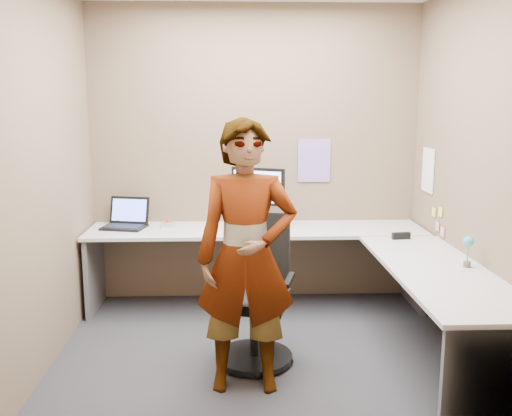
{
  "coord_description": "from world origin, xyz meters",
  "views": [
    {
      "loc": [
        -0.2,
        -3.95,
        1.84
      ],
      "look_at": [
        -0.03,
        0.25,
        1.05
      ],
      "focal_mm": 40.0,
      "sensor_mm": 36.0,
      "label": 1
    }
  ],
  "objects_px": {
    "office_chair": "(256,303)",
    "person": "(246,257)",
    "desk": "(314,262)",
    "monitor": "(258,189)"
  },
  "relations": [
    {
      "from": "desk",
      "to": "monitor",
      "type": "relative_size",
      "value": 6.35
    },
    {
      "from": "desk",
      "to": "office_chair",
      "type": "height_order",
      "value": "office_chair"
    },
    {
      "from": "desk",
      "to": "office_chair",
      "type": "bearing_deg",
      "value": -135.68
    },
    {
      "from": "monitor",
      "to": "desk",
      "type": "bearing_deg",
      "value": -33.18
    },
    {
      "from": "desk",
      "to": "person",
      "type": "height_order",
      "value": "person"
    },
    {
      "from": "person",
      "to": "monitor",
      "type": "bearing_deg",
      "value": 85.5
    },
    {
      "from": "office_chair",
      "to": "person",
      "type": "distance_m",
      "value": 0.6
    },
    {
      "from": "desk",
      "to": "monitor",
      "type": "bearing_deg",
      "value": 122.62
    },
    {
      "from": "desk",
      "to": "office_chair",
      "type": "relative_size",
      "value": 2.87
    },
    {
      "from": "office_chair",
      "to": "monitor",
      "type": "bearing_deg",
      "value": 100.83
    }
  ]
}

